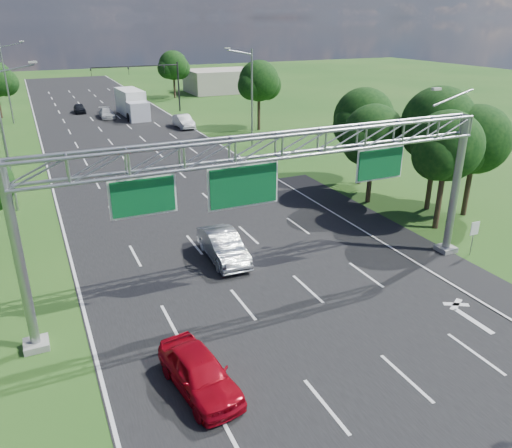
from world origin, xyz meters
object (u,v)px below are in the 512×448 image
red_coupe (199,372)px  silver_sedan (223,246)px  sign_gantry (280,158)px  traffic_signal (154,76)px  box_truck (132,104)px  regulatory_sign (474,231)px

red_coupe → silver_sedan: size_ratio=0.91×
sign_gantry → red_coupe: (-5.90, -5.26, -6.13)m
sign_gantry → traffic_signal: bearing=82.3°
box_truck → regulatory_sign: bearing=-83.8°
regulatory_sign → silver_sedan: 14.38m
silver_sedan → sign_gantry: bearing=-73.4°
regulatory_sign → traffic_signal: bearing=95.2°
sign_gantry → silver_sedan: bearing=104.9°
red_coupe → silver_sedan: (4.70, 9.75, 0.05)m
traffic_signal → silver_sedan: bearing=-99.8°
regulatory_sign → silver_sedan: bearing=157.4°
red_coupe → box_truck: 57.62m
traffic_signal → red_coupe: 59.87m
silver_sedan → box_truck: 47.33m
sign_gantry → regulatory_sign: (12.07, -1.02, -5.38)m
sign_gantry → silver_sedan: sign_gantry is taller
red_coupe → box_truck: box_truck is taller
traffic_signal → box_truck: size_ratio=1.27×
sign_gantry → box_truck: sign_gantry is taller
regulatory_sign → sign_gantry: bearing=175.2°
sign_gantry → box_truck: bearing=86.2°
sign_gantry → traffic_signal: (7.15, 53.00, -1.72)m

